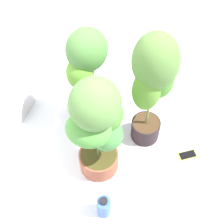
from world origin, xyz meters
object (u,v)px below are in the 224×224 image
potted_plant_back_right (88,76)px  potted_plant_center (98,125)px  nutrient_bottle (104,207)px  potted_plant_front_right (153,80)px  cell_phone (188,155)px

potted_plant_back_right → potted_plant_center: bearing=-151.3°
potted_plant_center → nutrient_bottle: potted_plant_center is taller
potted_plant_front_right → cell_phone: potted_plant_front_right is taller
potted_plant_back_right → potted_plant_front_right: size_ratio=0.87×
potted_plant_front_right → potted_plant_center: (-0.34, 0.24, -0.10)m
nutrient_bottle → potted_plant_front_right: bearing=-9.1°
potted_plant_back_right → cell_phone: 0.91m
potted_plant_front_right → nutrient_bottle: (-0.65, 0.10, -0.51)m
potted_plant_center → nutrient_bottle: size_ratio=4.40×
potted_plant_center → nutrient_bottle: bearing=-156.3°
cell_phone → potted_plant_center: bearing=-98.6°
potted_plant_center → cell_phone: (0.26, -0.57, -0.49)m
nutrient_bottle → cell_phone: bearing=-37.6°
cell_phone → nutrient_bottle: 0.73m
potted_plant_front_right → potted_plant_center: bearing=145.1°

